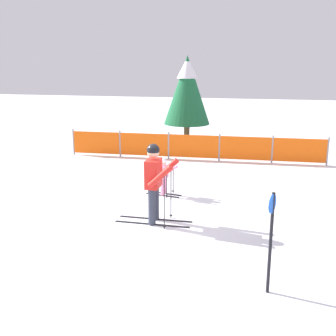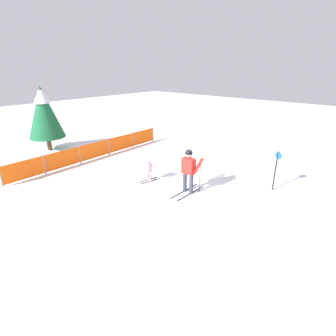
{
  "view_description": "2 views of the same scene",
  "coord_description": "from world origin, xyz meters",
  "px_view_note": "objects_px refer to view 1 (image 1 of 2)",
  "views": [
    {
      "loc": [
        2.24,
        -8.37,
        3.42
      ],
      "look_at": [
        0.26,
        0.92,
        0.96
      ],
      "focal_mm": 45.0,
      "sensor_mm": 36.0,
      "label": 1
    },
    {
      "loc": [
        -7.19,
        -5.45,
        4.57
      ],
      "look_at": [
        0.25,
        0.97,
        0.7
      ],
      "focal_mm": 28.0,
      "sensor_mm": 36.0,
      "label": 2
    }
  ],
  "objects_px": {
    "skier_child": "(164,174)",
    "trail_marker": "(271,233)",
    "conifer_far": "(187,89)",
    "skier_adult": "(155,176)",
    "safety_fence": "(194,146)"
  },
  "relations": [
    {
      "from": "skier_adult",
      "to": "trail_marker",
      "type": "bearing_deg",
      "value": -45.04
    },
    {
      "from": "conifer_far",
      "to": "trail_marker",
      "type": "distance_m",
      "value": 12.17
    },
    {
      "from": "conifer_far",
      "to": "trail_marker",
      "type": "xyz_separation_m",
      "value": [
        3.21,
        -11.68,
        -1.25
      ]
    },
    {
      "from": "conifer_far",
      "to": "skier_child",
      "type": "bearing_deg",
      "value": -84.84
    },
    {
      "from": "skier_adult",
      "to": "trail_marker",
      "type": "height_order",
      "value": "skier_adult"
    },
    {
      "from": "safety_fence",
      "to": "trail_marker",
      "type": "height_order",
      "value": "trail_marker"
    },
    {
      "from": "skier_adult",
      "to": "safety_fence",
      "type": "distance_m",
      "value": 6.01
    },
    {
      "from": "safety_fence",
      "to": "conifer_far",
      "type": "bearing_deg",
      "value": 103.7
    },
    {
      "from": "skier_child",
      "to": "safety_fence",
      "type": "xyz_separation_m",
      "value": [
        0.14,
        4.1,
        -0.09
      ]
    },
    {
      "from": "skier_adult",
      "to": "skier_child",
      "type": "height_order",
      "value": "skier_adult"
    },
    {
      "from": "conifer_far",
      "to": "trail_marker",
      "type": "bearing_deg",
      "value": -74.64
    },
    {
      "from": "skier_adult",
      "to": "conifer_far",
      "type": "distance_m",
      "value": 9.4
    },
    {
      "from": "skier_adult",
      "to": "skier_child",
      "type": "relative_size",
      "value": 1.77
    },
    {
      "from": "skier_adult",
      "to": "safety_fence",
      "type": "height_order",
      "value": "skier_adult"
    },
    {
      "from": "skier_child",
      "to": "trail_marker",
      "type": "height_order",
      "value": "trail_marker"
    }
  ]
}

